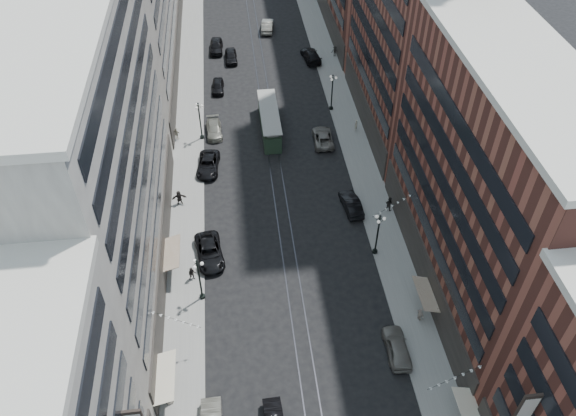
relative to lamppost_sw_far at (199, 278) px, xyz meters
name	(u,v)px	position (x,y,z in m)	size (l,w,h in m)	color
ground	(267,114)	(9.20, 32.00, -3.10)	(220.00, 220.00, 0.00)	black
sidewalk_west	(190,82)	(-1.80, 42.00, -3.02)	(4.00, 180.00, 0.15)	gray
sidewalk_east	(332,74)	(20.20, 42.00, -3.02)	(4.00, 180.00, 0.15)	gray
rail_west	(257,78)	(8.50, 42.00, -3.09)	(0.12, 180.00, 0.02)	#2D2D33
rail_east	(266,78)	(9.90, 42.00, -3.09)	(0.12, 180.00, 0.02)	#2D2D33
building_west_mid	(97,162)	(-7.80, 5.00, 10.90)	(8.00, 36.00, 28.00)	#A59F92
building_east_mid	(485,188)	(26.20, 0.00, 8.90)	(8.00, 30.00, 24.00)	brown
lamppost_sw_far	(199,278)	(0.00, 0.00, 0.00)	(1.03, 1.14, 5.52)	black
lamppost_sw_mid	(200,120)	(0.00, 27.00, 0.00)	(1.03, 1.14, 5.52)	black
lamppost_se_far	(378,233)	(18.40, 4.00, 0.00)	(1.03, 1.14, 5.52)	black
lamppost_se_mid	(332,91)	(18.40, 32.00, 0.00)	(1.03, 1.14, 5.52)	black
streetcar	(269,121)	(9.20, 27.99, -1.68)	(2.46, 11.10, 3.07)	#263D29
car_2	(209,252)	(0.80, 5.42, -2.28)	(2.71, 5.88, 1.63)	black
car_4	(397,347)	(17.60, -8.20, -2.26)	(1.97, 4.90, 1.67)	slate
pedestrian_1	(169,397)	(-2.74, -10.94, -2.13)	(0.80, 0.44, 1.64)	#A09684
pedestrian_2	(192,274)	(-0.96, 2.44, -2.11)	(0.81, 0.45, 1.67)	black
pedestrian_4	(420,314)	(20.66, -5.01, -2.14)	(0.94, 0.43, 1.61)	#BAAA9A
car_7	(208,164)	(0.80, 20.38, -2.32)	(2.57, 5.58, 1.55)	black
car_8	(214,129)	(1.65, 28.04, -2.37)	(2.03, 5.00, 1.45)	slate
car_9	(216,46)	(2.40, 51.58, -2.21)	(2.10, 5.21, 1.78)	black
car_10	(351,204)	(17.20, 11.16, -2.29)	(1.71, 4.89, 1.61)	black
car_11	(323,137)	(16.00, 24.47, -2.33)	(2.53, 5.48, 1.52)	slate
car_12	(311,55)	(17.60, 46.82, -2.25)	(2.37, 5.84, 1.69)	black
car_13	(231,56)	(4.70, 47.99, -2.29)	(1.91, 4.76, 1.62)	black
car_14	(267,26)	(11.48, 58.19, -2.21)	(1.89, 5.41, 1.78)	slate
pedestrian_5	(179,198)	(-2.60, 14.20, -2.03)	(1.70, 0.49, 1.83)	black
pedestrian_6	(177,134)	(-3.30, 27.08, -2.06)	(1.04, 0.47, 1.77)	#A59E89
pedestrian_7	(389,204)	(21.44, 10.44, -2.04)	(0.89, 0.49, 1.82)	black
pedestrian_8	(356,125)	(20.86, 26.50, -2.15)	(0.58, 0.38, 1.59)	#BEB59E
pedestrian_9	(335,51)	(21.62, 47.43, -2.11)	(1.08, 0.45, 1.68)	black
car_extra_1	(218,86)	(2.40, 39.08, -2.37)	(1.73, 4.29, 1.46)	black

